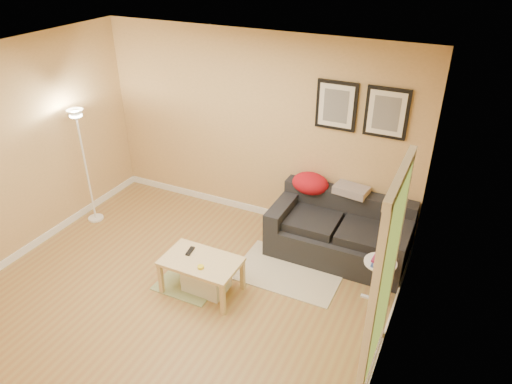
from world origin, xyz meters
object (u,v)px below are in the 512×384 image
storage_bin (206,278)px  book_stack (382,260)px  side_table (377,281)px  floor_lamp (87,170)px  sofa (339,229)px  coffee_table (202,275)px

storage_bin → book_stack: 1.97m
side_table → floor_lamp: (-4.02, -0.04, 0.51)m
floor_lamp → sofa: bearing=11.7°
coffee_table → side_table: (1.83, 0.69, 0.05)m
storage_bin → side_table: (1.80, 0.65, 0.12)m
storage_bin → book_stack: book_stack is taller
storage_bin → floor_lamp: floor_lamp is taller
coffee_table → side_table: size_ratio=1.61×
side_table → floor_lamp: floor_lamp is taller
sofa → book_stack: (0.65, -0.68, 0.20)m
sofa → side_table: size_ratio=3.15×
side_table → book_stack: bearing=-56.7°
storage_bin → side_table: size_ratio=0.92×
book_stack → storage_bin: bearing=-143.9°
sofa → floor_lamp: (-3.38, -0.70, 0.41)m
sofa → storage_bin: bearing=-131.6°
book_stack → floor_lamp: size_ratio=0.14×
storage_bin → floor_lamp: bearing=164.6°
side_table → book_stack: (0.01, -0.02, 0.31)m
storage_bin → book_stack: size_ratio=2.08×
coffee_table → floor_lamp: size_ratio=0.53×
storage_bin → floor_lamp: (-2.22, 0.61, 0.63)m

